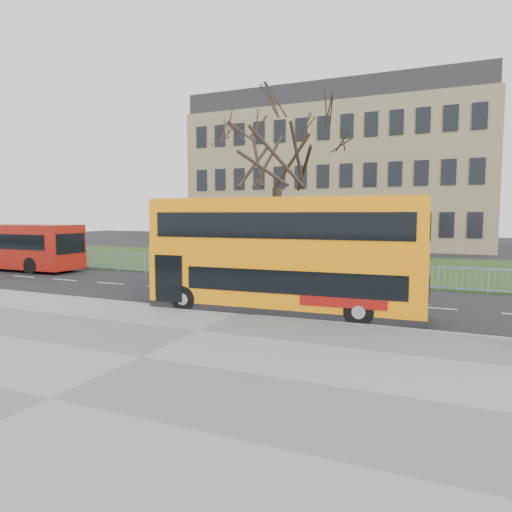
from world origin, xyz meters
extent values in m
plane|color=black|center=(0.00, 0.00, 0.00)|extent=(120.00, 120.00, 0.00)
cube|color=slate|center=(0.00, -6.75, 0.06)|extent=(80.00, 10.50, 0.12)
cube|color=gray|center=(0.00, -1.55, 0.07)|extent=(80.00, 0.20, 0.14)
cube|color=#203C15|center=(0.00, 14.30, 0.04)|extent=(80.00, 15.40, 0.08)
cube|color=#887556|center=(-5.00, 35.00, 7.00)|extent=(30.00, 15.00, 14.00)
cube|color=orange|center=(1.24, -0.50, 1.19)|extent=(9.46, 2.69, 1.74)
cube|color=orange|center=(1.24, -0.50, 2.21)|extent=(9.46, 2.69, 0.30)
cube|color=orange|center=(1.24, -0.50, 3.14)|extent=(9.41, 2.64, 1.56)
cube|color=black|center=(1.83, -1.60, 1.26)|extent=(7.22, 0.39, 0.76)
cube|color=black|center=(1.30, -1.60, 3.07)|extent=(8.61, 0.46, 0.85)
cylinder|color=black|center=(-2.05, -1.67, 0.46)|extent=(0.94, 0.29, 0.93)
cylinder|color=black|center=(4.01, -1.37, 0.46)|extent=(0.94, 0.29, 0.93)
cube|color=maroon|center=(-18.96, 4.55, 1.49)|extent=(10.63, 2.50, 2.60)
cylinder|color=black|center=(-15.58, 3.47, 0.48)|extent=(0.97, 0.26, 0.96)
camera|label=1|loc=(6.58, -15.17, 3.43)|focal=32.00mm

